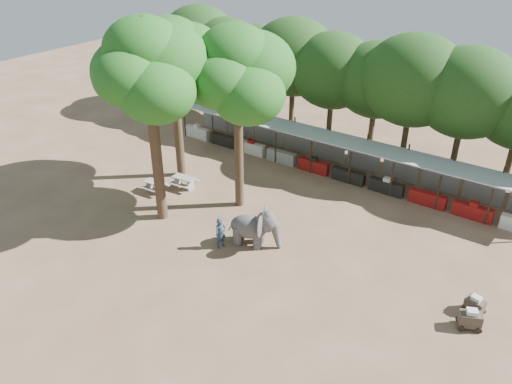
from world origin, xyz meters
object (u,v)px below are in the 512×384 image
Objects in this scene: elephant at (255,227)px; handler at (221,233)px; picnic_table_far at (184,181)px; cart_front at (470,319)px; cart_back at (475,304)px; yard_tree_center at (148,69)px; yard_tree_back at (237,74)px; yard_tree_left at (173,61)px; picnic_table_near at (155,185)px.

elephant is 1.95m from handler.
elephant is 8.37m from picnic_table_far.
cart_back is at bearing 69.41° from cart_front.
picnic_table_far is (-1.34, 3.44, -8.68)m from yard_tree_center.
yard_tree_center is 9.65× the size of cart_front.
yard_tree_back is 6.14× the size of handler.
picnic_table_far is at bearing 147.87° from cart_front.
yard_tree_left is 6.78× the size of picnic_table_near.
handler is at bearing -154.12° from cart_back.
yard_tree_left is at bearing 144.35° from cart_front.
elephant is at bearing -24.26° from yard_tree_left.
picnic_table_near is 20.76m from cart_back.
yard_tree_center is at bearing -126.86° from yard_tree_back.
elephant is (9.54, -4.30, -7.04)m from yard_tree_left.
elephant is at bearing -42.99° from yard_tree_back.
elephant is at bearing -26.67° from handler.
handler is 13.39m from cart_back.
picnic_table_near is (-7.66, 2.51, -0.43)m from handler.
cart_front is (11.78, 0.20, -0.65)m from elephant.
cart_front is at bearing 2.82° from yard_tree_center.
yard_tree_center reaches higher than yard_tree_left.
cart_back is (18.23, 2.07, -8.75)m from yard_tree_center.
picnic_table_near is (-2.53, 1.88, -8.71)m from yard_tree_center.
elephant is 2.50× the size of cart_front.
cart_front is (19.66, -2.54, -0.02)m from picnic_table_far.
picnic_table_far is at bearing 111.27° from yard_tree_center.
yard_tree_back is 9.16m from handler.
yard_tree_back reaches higher than picnic_table_far.
yard_tree_center is 6.50× the size of handler.
picnic_table_far is (-4.34, -0.56, -8.01)m from yard_tree_back.
yard_tree_back is at bearing -172.99° from cart_back.
handler is at bearing -34.71° from yard_tree_left.
elephant reaches higher than cart_front.
yard_tree_left is at bearing 120.96° from yard_tree_center.
picnic_table_near is 20.87m from cart_front.
yard_tree_back is 10.58× the size of cart_back.
yard_tree_center reaches higher than picnic_table_far.
yard_tree_back reaches higher than yard_tree_left.
yard_tree_left is 8.32m from picnic_table_near.
elephant is 11.79m from cart_back.
picnic_table_near is (-5.53, -2.12, -8.05)m from yard_tree_back.
cart_front is at bearing -13.63° from picnic_table_far.
yard_tree_center is at bearing 158.06° from cart_front.
yard_tree_left is 6.09m from yard_tree_back.
elephant reaches higher than picnic_table_near.
yard_tree_left is 23.03m from cart_front.
yard_tree_back is (6.00, -1.00, 0.34)m from yard_tree_left.
picnic_table_near is at bearing -165.26° from cart_back.
yard_tree_back is 3.65× the size of elephant.
cart_back is (15.23, -1.93, -8.08)m from yard_tree_back.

